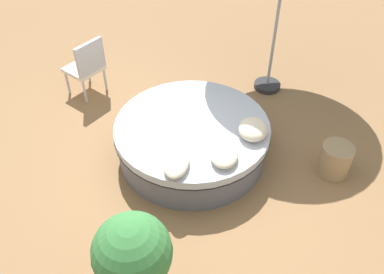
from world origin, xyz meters
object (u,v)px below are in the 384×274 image
round_bed (192,140)px  side_table (335,160)px  planter (133,257)px  throw_pillow_1 (224,155)px  patio_chair (87,65)px  throw_pillow_2 (253,129)px  throw_pillow_0 (177,163)px

round_bed → side_table: size_ratio=4.59×
planter → throw_pillow_1: bearing=154.4°
patio_chair → planter: planter is taller
throw_pillow_2 → planter: (1.98, -1.03, -0.01)m
throw_pillow_0 → patio_chair: (-1.96, -1.79, -0.05)m
round_bed → throw_pillow_2: throw_pillow_2 is taller
throw_pillow_0 → planter: planter is taller
throw_pillow_2 → side_table: 1.18m
planter → throw_pillow_2: bearing=152.5°
throw_pillow_1 → throw_pillow_2: 0.58m
patio_chair → side_table: patio_chair is taller
patio_chair → round_bed: bearing=-93.5°
side_table → round_bed: bearing=-91.5°
throw_pillow_2 → throw_pillow_1: bearing=-33.0°
throw_pillow_1 → planter: 1.66m
throw_pillow_2 → patio_chair: bearing=-115.7°
throw_pillow_1 → patio_chair: bearing=-127.0°
round_bed → throw_pillow_0: size_ratio=3.94×
throw_pillow_2 → side_table: bearing=92.0°
planter → side_table: (-2.02, 2.13, -0.41)m
throw_pillow_0 → throw_pillow_1: 0.57m
throw_pillow_0 → patio_chair: patio_chair is taller
throw_pillow_1 → planter: size_ratio=0.41×
planter → side_table: 2.97m
throw_pillow_0 → patio_chair: 2.66m
throw_pillow_0 → round_bed: bearing=175.6°
throw_pillow_1 → side_table: (-0.52, 1.42, -0.39)m
patio_chair → side_table: (1.23, 3.75, -0.33)m
throw_pillow_0 → patio_chair: bearing=-137.6°
patio_chair → throw_pillow_1: bearing=-98.0°
throw_pillow_1 → patio_chair: (-1.76, -2.33, -0.06)m
throw_pillow_1 → throw_pillow_2: size_ratio=1.04×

